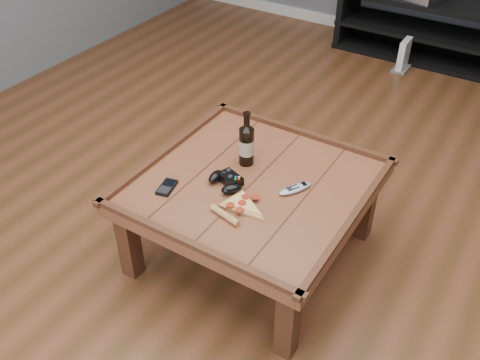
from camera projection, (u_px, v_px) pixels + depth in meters
The scene contains 10 objects.
ground at pixel (252, 252), 2.72m from camera, with size 6.00×6.00×0.00m, color #4D2E16.
baseboard at pixel (427, 41), 4.70m from camera, with size 5.00×0.02×0.10m, color silver.
coffee_table at pixel (253, 192), 2.48m from camera, with size 1.03×1.03×0.48m.
media_console at pixel (423, 29), 4.42m from camera, with size 1.40×0.45×0.50m.
beer_bottle at pixel (247, 143), 2.50m from camera, with size 0.07×0.07×0.28m.
game_controller at pixel (226, 181), 2.41m from camera, with size 0.19×0.16×0.05m.
pizza_slice at pixel (240, 206), 2.30m from camera, with size 0.23×0.31×0.03m.
smartphone at pixel (167, 187), 2.41m from camera, with size 0.09×0.13×0.02m.
remote_control at pixel (295, 189), 2.39m from camera, with size 0.13×0.17×0.02m.
game_console at pixel (404, 56), 4.30m from camera, with size 0.11×0.20×0.25m.
Camera 1 is at (0.97, -1.67, 1.95)m, focal length 40.00 mm.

